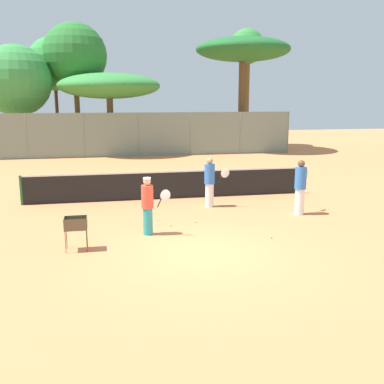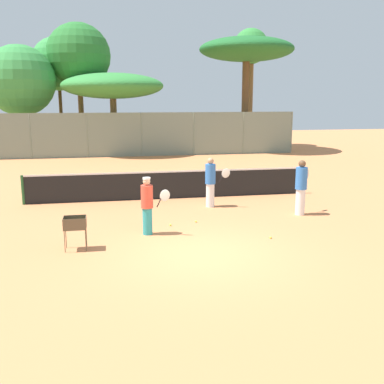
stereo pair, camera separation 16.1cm
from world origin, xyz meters
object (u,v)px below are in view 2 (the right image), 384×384
Objects in this scene: parked_car at (134,140)px; player_yellow_shirt at (301,187)px; ball_cart at (75,226)px; player_red_cap at (211,182)px; player_white_outfit at (147,205)px; tennis_net at (168,184)px.

player_yellow_shirt is at bearing -78.31° from parked_car.
player_red_cap is at bearing 41.24° from ball_cart.
player_white_outfit is 3.78m from player_red_cap.
tennis_net reaches higher than ball_cart.
ball_cart is at bearing 151.61° from player_yellow_shirt.
player_yellow_shirt is at bearing 38.64° from player_white_outfit.
player_white_outfit is at bearing -92.37° from parked_car.
player_white_outfit is at bearing -108.29° from player_red_cap.
parked_car is (0.90, 21.63, -0.18)m from player_white_outfit.
tennis_net is at bearing 152.32° from player_red_cap.
tennis_net is 4.58m from player_white_outfit.
player_red_cap is at bearing 74.14° from player_white_outfit.
player_white_outfit is 0.94× the size of player_red_cap.
parked_car is (-1.56, 18.76, -0.23)m from player_red_cap.
tennis_net is 2.06m from player_red_cap.
ball_cart is at bearing -97.08° from parked_car.
ball_cart is (-4.37, -3.83, -0.27)m from player_red_cap.
player_red_cap reaches higher than tennis_net.
parked_car is at bearing 112.42° from player_white_outfit.
parked_car is at bearing 117.13° from player_red_cap.
player_yellow_shirt is 7.37m from ball_cart.
parked_car is (2.81, 22.60, 0.03)m from ball_cart.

